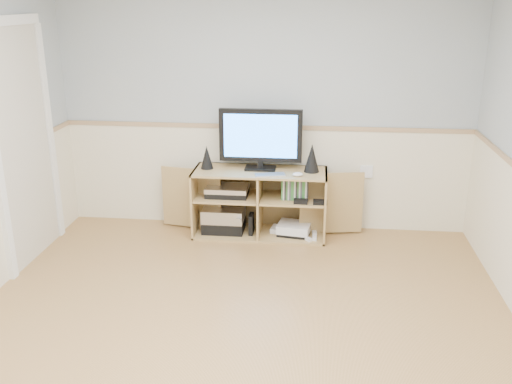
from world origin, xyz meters
TOP-DOWN VIEW (x-y plane):
  - room at (-0.06, 0.12)m, footprint 4.04×4.54m
  - media_cabinet at (-0.02, 2.04)m, footprint 1.99×0.48m
  - monitor at (-0.02, 2.03)m, footprint 0.78×0.18m
  - speaker_left at (-0.54, 2.00)m, footprint 0.12×0.12m
  - speaker_right at (0.47, 2.00)m, footprint 0.14×0.14m
  - keyboard at (0.09, 1.84)m, footprint 0.30×0.18m
  - mouse at (0.34, 1.84)m, footprint 0.10×0.08m
  - av_components at (-0.36, 1.98)m, footprint 0.50×0.30m
  - game_consoles at (0.31, 1.97)m, footprint 0.46×0.30m
  - game_cases at (0.32, 1.96)m, footprint 0.26×0.14m
  - wall_outlet at (1.00, 2.23)m, footprint 0.12×0.03m

SIDE VIEW (x-z plane):
  - game_consoles at x=0.31m, z-range 0.02..0.13m
  - av_components at x=-0.36m, z-range -0.01..0.45m
  - media_cabinet at x=-0.02m, z-range 0.01..0.66m
  - game_cases at x=0.32m, z-range 0.39..0.58m
  - wall_outlet at x=1.00m, z-range 0.54..0.66m
  - keyboard at x=0.09m, z-range 0.65..0.66m
  - mouse at x=0.34m, z-range 0.65..0.69m
  - speaker_left at x=-0.54m, z-range 0.65..0.87m
  - speaker_right at x=0.47m, z-range 0.65..0.92m
  - monitor at x=-0.02m, z-range 0.67..1.25m
  - room at x=-0.06m, z-range -0.05..2.49m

